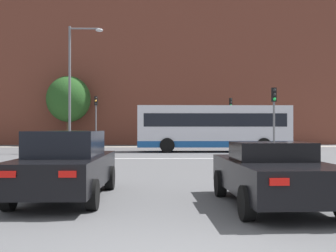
% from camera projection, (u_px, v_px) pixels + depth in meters
% --- Properties ---
extents(stop_line_strip, '(9.25, 0.30, 0.01)m').
position_uv_depth(stop_line_strip, '(163.00, 158.00, 23.05)').
color(stop_line_strip, silver).
rests_on(stop_line_strip, ground_plane).
extents(far_pavement, '(70.28, 2.50, 0.01)m').
position_uv_depth(far_pavement, '(161.00, 147.00, 37.45)').
color(far_pavement, gray).
rests_on(far_pavement, ground_plane).
extents(brick_civic_building, '(43.32, 15.64, 22.99)m').
position_uv_depth(brick_civic_building, '(136.00, 52.00, 49.09)').
color(brick_civic_building, brown).
rests_on(brick_civic_building, ground_plane).
extents(car_saloon_left, '(1.95, 4.73, 1.60)m').
position_uv_depth(car_saloon_left, '(66.00, 165.00, 9.96)').
color(car_saloon_left, black).
rests_on(car_saloon_left, ground_plane).
extents(car_roadster_right, '(2.11, 4.48, 1.37)m').
position_uv_depth(car_roadster_right, '(273.00, 174.00, 8.99)').
color(car_roadster_right, black).
rests_on(car_roadster_right, ground_plane).
extents(bus_crossing_lead, '(10.59, 2.73, 3.22)m').
position_uv_depth(bus_crossing_lead, '(213.00, 127.00, 29.67)').
color(bus_crossing_lead, silver).
rests_on(bus_crossing_lead, ground_plane).
extents(traffic_light_near_right, '(0.26, 0.31, 3.96)m').
position_uv_depth(traffic_light_near_right, '(274.00, 110.00, 23.77)').
color(traffic_light_near_right, slate).
rests_on(traffic_light_near_right, ground_plane).
extents(traffic_light_far_right, '(0.26, 0.31, 4.31)m').
position_uv_depth(traffic_light_far_right, '(231.00, 114.00, 36.86)').
color(traffic_light_far_right, slate).
rests_on(traffic_light_far_right, ground_plane).
extents(traffic_light_far_left, '(0.26, 0.31, 4.45)m').
position_uv_depth(traffic_light_far_left, '(96.00, 113.00, 36.77)').
color(traffic_light_far_left, slate).
rests_on(traffic_light_far_left, ground_plane).
extents(street_lamp_junction, '(2.29, 0.36, 8.43)m').
position_uv_depth(street_lamp_junction, '(75.00, 77.00, 27.88)').
color(street_lamp_junction, slate).
rests_on(street_lamp_junction, ground_plane).
extents(pedestrian_waiting, '(0.25, 0.41, 1.59)m').
position_uv_depth(pedestrian_waiting, '(209.00, 136.00, 37.53)').
color(pedestrian_waiting, black).
rests_on(pedestrian_waiting, ground_plane).
extents(tree_by_building, '(4.15, 4.15, 6.60)m').
position_uv_depth(tree_by_building, '(69.00, 99.00, 39.86)').
color(tree_by_building, '#4C3823').
rests_on(tree_by_building, ground_plane).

